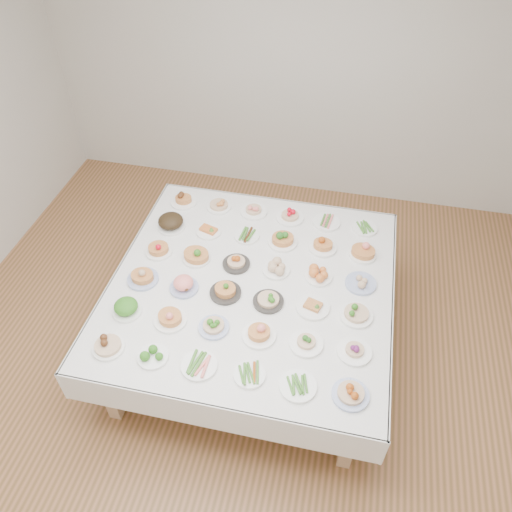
% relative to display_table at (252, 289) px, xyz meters
% --- Properties ---
extents(room_envelope, '(5.02, 5.02, 2.81)m').
position_rel_display_table_xyz_m(room_envelope, '(-0.11, -0.24, 1.15)').
color(room_envelope, '#A06742').
rests_on(room_envelope, ground).
extents(display_table, '(2.06, 2.06, 0.75)m').
position_rel_display_table_xyz_m(display_table, '(0.00, 0.00, 0.00)').
color(display_table, white).
rests_on(display_table, ground).
extents(dish_0, '(0.21, 0.21, 0.13)m').
position_rel_display_table_xyz_m(dish_0, '(-0.78, -0.77, 0.13)').
color(dish_0, white).
rests_on(dish_0, display_table).
extents(dish_1, '(0.20, 0.20, 0.08)m').
position_rel_display_table_xyz_m(dish_1, '(-0.47, -0.78, 0.11)').
color(dish_1, white).
rests_on(dish_1, display_table).
extents(dish_2, '(0.23, 0.23, 0.06)m').
position_rel_display_table_xyz_m(dish_2, '(-0.16, -0.78, 0.10)').
color(dish_2, white).
rests_on(dish_2, display_table).
extents(dish_3, '(0.20, 0.20, 0.05)m').
position_rel_display_table_xyz_m(dish_3, '(0.16, -0.77, 0.09)').
color(dish_3, white).
rests_on(dish_3, display_table).
extents(dish_4, '(0.23, 0.23, 0.05)m').
position_rel_display_table_xyz_m(dish_4, '(0.47, -0.79, 0.09)').
color(dish_4, white).
rests_on(dish_4, display_table).
extents(dish_5, '(0.22, 0.22, 0.12)m').
position_rel_display_table_xyz_m(dish_5, '(0.79, -0.78, 0.12)').
color(dish_5, '#4C66B2').
rests_on(dish_5, display_table).
extents(dish_6, '(0.22, 0.22, 0.13)m').
position_rel_display_table_xyz_m(dish_6, '(-0.78, -0.46, 0.13)').
color(dish_6, white).
rests_on(dish_6, display_table).
extents(dish_7, '(0.22, 0.22, 0.12)m').
position_rel_display_table_xyz_m(dish_7, '(-0.46, -0.47, 0.12)').
color(dish_7, white).
rests_on(dish_7, display_table).
extents(dish_8, '(0.20, 0.20, 0.11)m').
position_rel_display_table_xyz_m(dish_8, '(-0.15, -0.47, 0.12)').
color(dish_8, '#4C66B2').
rests_on(dish_8, display_table).
extents(dish_9, '(0.22, 0.22, 0.12)m').
position_rel_display_table_xyz_m(dish_9, '(0.16, -0.47, 0.12)').
color(dish_9, white).
rests_on(dish_9, display_table).
extents(dish_10, '(0.22, 0.22, 0.10)m').
position_rel_display_table_xyz_m(dish_10, '(0.47, -0.46, 0.11)').
color(dish_10, white).
rests_on(dish_10, display_table).
extents(dish_11, '(0.22, 0.22, 0.11)m').
position_rel_display_table_xyz_m(dish_11, '(0.78, -0.46, 0.12)').
color(dish_11, white).
rests_on(dish_11, display_table).
extents(dish_12, '(0.23, 0.23, 0.14)m').
position_rel_display_table_xyz_m(dish_12, '(-0.79, -0.15, 0.14)').
color(dish_12, '#4C66B2').
rests_on(dish_12, display_table).
extents(dish_13, '(0.21, 0.21, 0.11)m').
position_rel_display_table_xyz_m(dish_13, '(-0.46, -0.17, 0.12)').
color(dish_13, '#4C66B2').
rests_on(dish_13, display_table).
extents(dish_14, '(0.22, 0.22, 0.12)m').
position_rel_display_table_xyz_m(dish_14, '(-0.16, -0.15, 0.12)').
color(dish_14, '#2C2A27').
rests_on(dish_14, display_table).
extents(dish_15, '(0.22, 0.22, 0.11)m').
position_rel_display_table_xyz_m(dish_15, '(0.16, -0.16, 0.12)').
color(dish_15, '#2C2A27').
rests_on(dish_15, display_table).
extents(dish_16, '(0.23, 0.23, 0.09)m').
position_rel_display_table_xyz_m(dish_16, '(0.47, -0.15, 0.10)').
color(dish_16, white).
rests_on(dish_16, display_table).
extents(dish_17, '(0.23, 0.23, 0.14)m').
position_rel_display_table_xyz_m(dish_17, '(0.77, -0.15, 0.14)').
color(dish_17, white).
rests_on(dish_17, display_table).
extents(dish_18, '(0.20, 0.20, 0.12)m').
position_rel_display_table_xyz_m(dish_18, '(-0.78, 0.15, 0.12)').
color(dish_18, white).
rests_on(dish_18, display_table).
extents(dish_19, '(0.22, 0.21, 0.14)m').
position_rel_display_table_xyz_m(dish_19, '(-0.47, 0.15, 0.14)').
color(dish_19, white).
rests_on(dish_19, display_table).
extents(dish_20, '(0.21, 0.21, 0.11)m').
position_rel_display_table_xyz_m(dish_20, '(-0.15, 0.15, 0.12)').
color(dish_20, '#2C2A27').
rests_on(dish_20, display_table).
extents(dish_21, '(0.20, 0.20, 0.09)m').
position_rel_display_table_xyz_m(dish_21, '(0.15, 0.15, 0.11)').
color(dish_21, white).
rests_on(dish_21, display_table).
extents(dish_22, '(0.20, 0.20, 0.09)m').
position_rel_display_table_xyz_m(dish_22, '(0.47, 0.15, 0.11)').
color(dish_22, white).
rests_on(dish_22, display_table).
extents(dish_23, '(0.22, 0.22, 0.09)m').
position_rel_display_table_xyz_m(dish_23, '(0.78, 0.15, 0.11)').
color(dish_23, '#4C66B2').
rests_on(dish_23, display_table).
extents(dish_24, '(0.26, 0.26, 0.14)m').
position_rel_display_table_xyz_m(dish_24, '(-0.78, 0.46, 0.14)').
color(dish_24, white).
rests_on(dish_24, display_table).
extents(dish_25, '(0.20, 0.20, 0.08)m').
position_rel_display_table_xyz_m(dish_25, '(-0.46, 0.46, 0.10)').
color(dish_25, white).
rests_on(dish_25, display_table).
extents(dish_26, '(0.20, 0.20, 0.05)m').
position_rel_display_table_xyz_m(dish_26, '(-0.15, 0.47, 0.09)').
color(dish_26, white).
rests_on(dish_26, display_table).
extents(dish_27, '(0.23, 0.23, 0.14)m').
position_rel_display_table_xyz_m(dish_27, '(0.15, 0.47, 0.14)').
color(dish_27, white).
rests_on(dish_27, display_table).
extents(dish_28, '(0.22, 0.22, 0.12)m').
position_rel_display_table_xyz_m(dish_28, '(0.46, 0.47, 0.12)').
color(dish_28, white).
rests_on(dish_28, display_table).
extents(dish_29, '(0.21, 0.21, 0.12)m').
position_rel_display_table_xyz_m(dish_29, '(0.78, 0.46, 0.13)').
color(dish_29, white).
rests_on(dish_29, display_table).
extents(dish_30, '(0.22, 0.22, 0.12)m').
position_rel_display_table_xyz_m(dish_30, '(-0.78, 0.79, 0.12)').
color(dish_30, white).
rests_on(dish_30, display_table).
extents(dish_31, '(0.21, 0.21, 0.11)m').
position_rel_display_table_xyz_m(dish_31, '(-0.47, 0.79, 0.12)').
color(dish_31, white).
rests_on(dish_31, display_table).
extents(dish_32, '(0.22, 0.22, 0.11)m').
position_rel_display_table_xyz_m(dish_32, '(-0.16, 0.79, 0.12)').
color(dish_32, white).
rests_on(dish_32, display_table).
extents(dish_33, '(0.24, 0.24, 0.13)m').
position_rel_display_table_xyz_m(dish_33, '(0.15, 0.78, 0.13)').
color(dish_33, white).
rests_on(dish_33, display_table).
extents(dish_34, '(0.22, 0.22, 0.05)m').
position_rel_display_table_xyz_m(dish_34, '(0.46, 0.78, 0.09)').
color(dish_34, white).
rests_on(dish_34, display_table).
extents(dish_35, '(0.20, 0.20, 0.05)m').
position_rel_display_table_xyz_m(dish_35, '(0.77, 0.77, 0.09)').
color(dish_35, white).
rests_on(dish_35, display_table).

